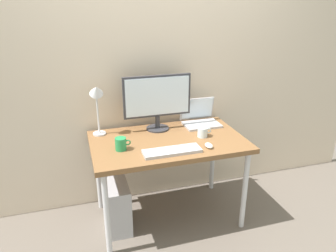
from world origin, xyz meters
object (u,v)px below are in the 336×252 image
computer_tower (118,205)px  monitor (157,99)px  mouse (209,145)px  glass_cup (203,132)px  coffee_mug (121,144)px  desk_lamp (97,98)px  desk (168,147)px  laptop (200,118)px  keyboard (172,151)px

computer_tower → monitor: bearing=30.7°
mouse → glass_cup: glass_cup is taller
coffee_mug → desk_lamp: bearing=111.4°
desk → monitor: bearing=94.7°
desk → monitor: monitor is taller
desk → computer_tower: bearing=-179.1°
computer_tower → glass_cup: bearing=-1.4°
laptop → desk_lamp: bearing=-179.1°
desk_lamp → computer_tower: size_ratio=1.10×
monitor → mouse: bearing=-59.9°
mouse → desk_lamp: bearing=148.4°
mouse → coffee_mug: bearing=166.4°
desk → keyboard: (-0.04, -0.24, 0.08)m
monitor → computer_tower: 0.96m
laptop → computer_tower: laptop is taller
desk_lamp → glass_cup: (0.82, -0.27, -0.29)m
mouse → glass_cup: (0.04, 0.21, 0.02)m
monitor → computer_tower: monitor is taller
coffee_mug → glass_cup: (0.69, 0.05, -0.01)m
keyboard → glass_cup: size_ratio=3.67×
laptop → computer_tower: 1.06m
desk → coffee_mug: size_ratio=10.36×
laptop → mouse: bearing=-104.3°
desk → computer_tower: 0.65m
laptop → desk_lamp: (-0.91, -0.01, 0.27)m
laptop → coffee_mug: size_ratio=2.65×
desk_lamp → keyboard: bearing=-45.0°
laptop → glass_cup: 0.30m
glass_cup → keyboard: bearing=-147.7°
mouse → desk: bearing=137.6°
coffee_mug → computer_tower: size_ratio=0.29×
keyboard → coffee_mug: 0.39m
desk → mouse: bearing=-42.4°
desk → coffee_mug: coffee_mug is taller
monitor → laptop: monitor is taller
desk_lamp → keyboard: 0.75m
coffee_mug → glass_cup: size_ratio=1.01×
keyboard → mouse: mouse is taller
monitor → desk_lamp: (-0.51, 0.00, 0.05)m
keyboard → coffee_mug: coffee_mug is taller
desk_lamp → glass_cup: size_ratio=3.85×
monitor → computer_tower: (-0.43, -0.25, -0.82)m
laptop → keyboard: bearing=-130.5°
desk → computer_tower: size_ratio=2.98×
desk → glass_cup: 0.32m
monitor → keyboard: (-0.02, -0.48, -0.27)m
desk → computer_tower: (-0.45, -0.01, -0.48)m
desk → mouse: (0.26, -0.24, 0.09)m
laptop → desk: bearing=-145.9°
laptop → mouse: 0.52m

